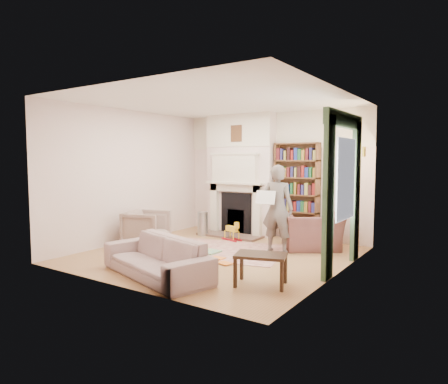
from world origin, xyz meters
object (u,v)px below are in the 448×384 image
Objects in this scene: armchair_reading at (312,231)px; armchair_left at (147,228)px; bookcase at (297,186)px; man_reading at (277,209)px; rocking_horse at (232,231)px; sofa at (156,257)px; coffee_table at (261,270)px; paraffin_heater at (203,224)px.

armchair_left is (-2.91, -1.58, 0.01)m from armchair_reading.
armchair_reading is at bearing -79.87° from armchair_left.
bookcase reaches higher than armchair_left.
rocking_horse is (-1.29, 0.42, -0.62)m from man_reading.
rocking_horse is (-0.48, 2.85, -0.08)m from sofa.
sofa reaches higher than rocking_horse.
rocking_horse is at bearing 112.19° from coffee_table.
paraffin_heater is at bearing -33.26° from armchair_reading.
paraffin_heater is (-2.62, -0.07, -0.08)m from armchair_reading.
coffee_table is at bearing -40.71° from paraffin_heater.
man_reading is 2.38× the size of coffee_table.
man_reading reaches higher than rocking_horse.
rocking_horse is at bearing 115.92° from sofa.
rocking_horse is (0.87, -0.12, -0.06)m from paraffin_heater.
armchair_reading reaches higher than paraffin_heater.
coffee_table is at bearing -74.70° from bookcase.
man_reading reaches higher than armchair_reading.
sofa is at bearing 32.65° from armchair_reading.
paraffin_heater is at bearing 130.89° from sofa.
paraffin_heater is (-2.17, 0.53, -0.56)m from man_reading.
man_reading is at bearing 87.89° from sofa.
coffee_table is at bearing -32.69° from rocking_horse.
armchair_reading is 3.29m from sofa.
man_reading is at bearing 91.87° from coffee_table.
paraffin_heater is at bearing 121.17° from coffee_table.
paraffin_heater is (-1.35, 2.96, -0.02)m from sofa.
man_reading is at bearing -13.79° from paraffin_heater.
man_reading reaches higher than paraffin_heater.
armchair_left reaches higher than coffee_table.
armchair_left is 2.69m from man_reading.
armchair_left is 1.54m from paraffin_heater.
paraffin_heater is 1.14× the size of rocking_horse.
coffee_table is 3.79m from paraffin_heater.
armchair_reading is 1.37× the size of armchair_left.
man_reading is (0.81, 2.43, 0.54)m from sofa.
paraffin_heater is at bearing -22.44° from man_reading.
bookcase is 3.32m from armchair_left.
bookcase reaches higher than paraffin_heater.
armchair_reading is 0.54× the size of sofa.
man_reading reaches higher than sofa.
bookcase is 3.36× the size of paraffin_heater.
armchair_left is 0.48× the size of man_reading.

